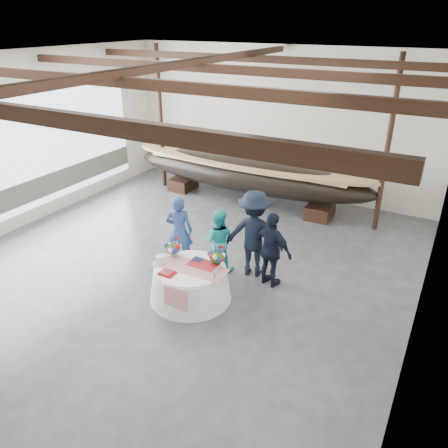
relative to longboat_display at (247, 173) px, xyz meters
The scene contains 14 objects.
floor 4.73m from the longboat_display, 85.18° to the right, with size 10.00×12.00×0.01m, color #3D3D42.
wall_back 1.94m from the longboat_display, 74.17° to the left, with size 10.00×0.02×4.50m, color silver.
wall_left 6.66m from the longboat_display, 134.91° to the right, with size 0.02×12.00×4.50m, color silver.
wall_right 7.22m from the longboat_display, 40.62° to the right, with size 0.02×12.00×4.50m, color silver.
ceiling 5.85m from the longboat_display, 85.18° to the right, with size 10.00×12.00×0.01m, color white.
pavilion_structure 4.92m from the longboat_display, 84.18° to the right, with size 9.80×11.76×4.50m.
open_bay 5.89m from the longboat_display, 141.52° to the right, with size 0.03×7.00×3.20m.
longboat_display is the anchor object (origin of this frame).
banquet_table 5.31m from the longboat_display, 76.00° to the right, with size 1.66×1.66×0.72m.
tabletop_items 5.09m from the longboat_display, 76.12° to the right, with size 1.57×0.99×0.40m.
guest_woman_blue 4.10m from the longboat_display, 85.54° to the right, with size 0.61×0.40×1.69m, color navy.
guest_woman_teal 4.05m from the longboat_display, 72.58° to the right, with size 0.70×0.55×1.45m, color #22ADB2.
guest_man_left 4.15m from the longboat_display, 61.50° to the right, with size 1.27×0.73×1.96m, color black.
guest_man_right 4.62m from the longboat_display, 57.26° to the right, with size 0.97×0.41×1.66m, color black.
Camera 1 is at (5.09, -6.68, 5.22)m, focal length 35.00 mm.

